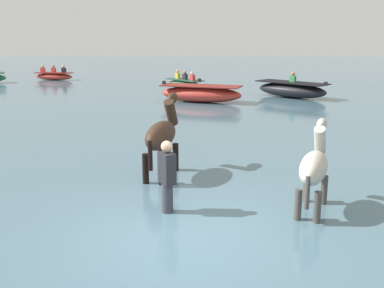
{
  "coord_description": "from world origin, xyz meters",
  "views": [
    {
      "loc": [
        0.34,
        -6.6,
        3.43
      ],
      "look_at": [
        0.05,
        3.89,
        0.85
      ],
      "focal_mm": 43.06,
      "sensor_mm": 36.0,
      "label": 1
    }
  ],
  "objects_px": {
    "horse_lead_dark_bay": "(162,137)",
    "boat_far_inshore": "(201,94)",
    "boat_distant_west": "(185,84)",
    "boat_near_port": "(292,90)",
    "person_spectator_far": "(167,184)",
    "horse_trailing_pinto": "(314,169)",
    "boat_near_starboard": "(54,76)"
  },
  "relations": [
    {
      "from": "horse_lead_dark_bay",
      "to": "boat_far_inshore",
      "type": "height_order",
      "value": "horse_lead_dark_bay"
    },
    {
      "from": "boat_distant_west",
      "to": "boat_near_port",
      "type": "relative_size",
      "value": 0.68
    },
    {
      "from": "person_spectator_far",
      "to": "boat_distant_west",
      "type": "bearing_deg",
      "value": 91.5
    },
    {
      "from": "boat_near_port",
      "to": "person_spectator_far",
      "type": "relative_size",
      "value": 2.16
    },
    {
      "from": "horse_lead_dark_bay",
      "to": "horse_trailing_pinto",
      "type": "xyz_separation_m",
      "value": [
        2.81,
        -1.93,
        -0.12
      ]
    },
    {
      "from": "horse_lead_dark_bay",
      "to": "boat_distant_west",
      "type": "xyz_separation_m",
      "value": [
        -0.19,
        15.62,
        -0.59
      ]
    },
    {
      "from": "boat_near_starboard",
      "to": "person_spectator_far",
      "type": "height_order",
      "value": "person_spectator_far"
    },
    {
      "from": "boat_near_starboard",
      "to": "horse_lead_dark_bay",
      "type": "bearing_deg",
      "value": -66.2
    },
    {
      "from": "boat_distant_west",
      "to": "boat_near_port",
      "type": "distance_m",
      "value": 6.16
    },
    {
      "from": "person_spectator_far",
      "to": "boat_far_inshore",
      "type": "bearing_deg",
      "value": 87.89
    },
    {
      "from": "horse_lead_dark_bay",
      "to": "person_spectator_far",
      "type": "bearing_deg",
      "value": -82.5
    },
    {
      "from": "boat_far_inshore",
      "to": "person_spectator_far",
      "type": "xyz_separation_m",
      "value": [
        -0.48,
        -12.91,
        0.15
      ]
    },
    {
      "from": "boat_near_port",
      "to": "person_spectator_far",
      "type": "xyz_separation_m",
      "value": [
        -4.79,
        -14.49,
        0.15
      ]
    },
    {
      "from": "boat_near_starboard",
      "to": "boat_far_inshore",
      "type": "bearing_deg",
      "value": -43.94
    },
    {
      "from": "boat_near_port",
      "to": "boat_far_inshore",
      "type": "height_order",
      "value": "boat_near_port"
    },
    {
      "from": "boat_near_starboard",
      "to": "boat_far_inshore",
      "type": "height_order",
      "value": "boat_near_starboard"
    },
    {
      "from": "boat_near_port",
      "to": "boat_far_inshore",
      "type": "relative_size",
      "value": 0.9
    },
    {
      "from": "boat_distant_west",
      "to": "horse_lead_dark_bay",
      "type": "bearing_deg",
      "value": -89.31
    },
    {
      "from": "horse_trailing_pinto",
      "to": "boat_near_starboard",
      "type": "distance_m",
      "value": 24.93
    },
    {
      "from": "person_spectator_far",
      "to": "horse_trailing_pinto",
      "type": "bearing_deg",
      "value": 3.57
    },
    {
      "from": "boat_near_port",
      "to": "horse_trailing_pinto",
      "type": "bearing_deg",
      "value": -98.91
    },
    {
      "from": "boat_near_starboard",
      "to": "boat_distant_west",
      "type": "distance_m",
      "value": 9.76
    },
    {
      "from": "boat_distant_west",
      "to": "boat_far_inshore",
      "type": "bearing_deg",
      "value": -78.91
    },
    {
      "from": "horse_trailing_pinto",
      "to": "person_spectator_far",
      "type": "xyz_separation_m",
      "value": [
        -2.54,
        -0.16,
        -0.24
      ]
    },
    {
      "from": "horse_trailing_pinto",
      "to": "person_spectator_far",
      "type": "height_order",
      "value": "horse_trailing_pinto"
    },
    {
      "from": "horse_trailing_pinto",
      "to": "boat_near_port",
      "type": "distance_m",
      "value": 14.51
    },
    {
      "from": "horse_trailing_pinto",
      "to": "boat_far_inshore",
      "type": "relative_size",
      "value": 0.48
    },
    {
      "from": "boat_near_starboard",
      "to": "boat_near_port",
      "type": "bearing_deg",
      "value": -28.91
    },
    {
      "from": "boat_far_inshore",
      "to": "horse_trailing_pinto",
      "type": "bearing_deg",
      "value": -80.81
    },
    {
      "from": "boat_far_inshore",
      "to": "boat_near_starboard",
      "type": "bearing_deg",
      "value": 136.06
    },
    {
      "from": "boat_near_starboard",
      "to": "person_spectator_far",
      "type": "xyz_separation_m",
      "value": [
        9.14,
        -22.18,
        0.25
      ]
    },
    {
      "from": "horse_lead_dark_bay",
      "to": "boat_near_starboard",
      "type": "height_order",
      "value": "horse_lead_dark_bay"
    }
  ]
}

